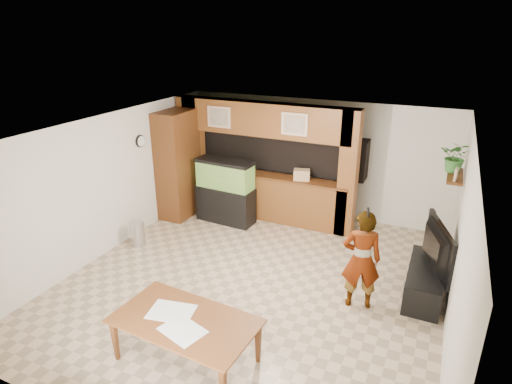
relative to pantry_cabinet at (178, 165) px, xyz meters
The scene contains 21 objects.
floor 3.48m from the pantry_cabinet, 34.42° to the right, with size 6.50×6.50×0.00m, color tan.
ceiling 3.56m from the pantry_cabinet, 34.42° to the right, with size 6.50×6.50×0.00m, color white.
wall_back 3.04m from the pantry_cabinet, 27.41° to the left, with size 6.00×6.00×0.00m, color beige.
wall_left 1.88m from the pantry_cabinet, 99.21° to the right, with size 6.50×6.50×0.00m, color beige.
wall_right 5.99m from the pantry_cabinet, 17.98° to the right, with size 6.50×6.50×0.00m, color beige.
partition 1.92m from the pantry_cabinet, 24.18° to the left, with size 4.20×0.99×2.60m.
wall_clock 1.14m from the pantry_cabinet, 107.35° to the right, with size 0.05×0.25×0.25m.
wall_shelf 5.57m from the pantry_cabinet, ahead, with size 0.25×0.90×0.04m, color #5D3516.
pantry_cabinet is the anchor object (origin of this frame).
trash_can 1.88m from the pantry_cabinet, 87.11° to the right, with size 0.27×0.27×0.50m, color #B2B2B7.
aquarium 1.24m from the pantry_cabinet, ahead, with size 1.27×0.48×1.41m.
tv_stand 5.53m from the pantry_cabinet, 10.83° to the right, with size 0.53×1.46×0.49m, color black.
television 5.46m from the pantry_cabinet, 10.83° to the right, with size 1.31×0.17×0.75m, color black.
photo_frame 5.59m from the pantry_cabinet, ahead, with size 0.03×0.16×0.21m, color tan.
potted_plant 5.58m from the pantry_cabinet, ahead, with size 0.49×0.42×0.54m, color #32712D.
person 4.79m from the pantry_cabinet, 21.61° to the right, with size 0.58×0.38×1.60m, color #A77F5B.
microphone 4.90m from the pantry_cabinet, 23.14° to the right, with size 0.04×0.04×0.17m, color black.
dining_table 4.82m from the pantry_cabinet, 55.52° to the right, with size 1.82×1.01×0.64m, color #5D3516.
newspaper_a 4.94m from the pantry_cabinet, 55.61° to the right, with size 0.53×0.39×0.01m, color silver.
newspaper_b 4.55m from the pantry_cabinet, 57.32° to the right, with size 0.57×0.42×0.01m, color silver.
counter_box 2.75m from the pantry_cabinet, 12.63° to the left, with size 0.33×0.22×0.22m, color tan.
Camera 1 is at (2.62, -5.64, 4.08)m, focal length 30.00 mm.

